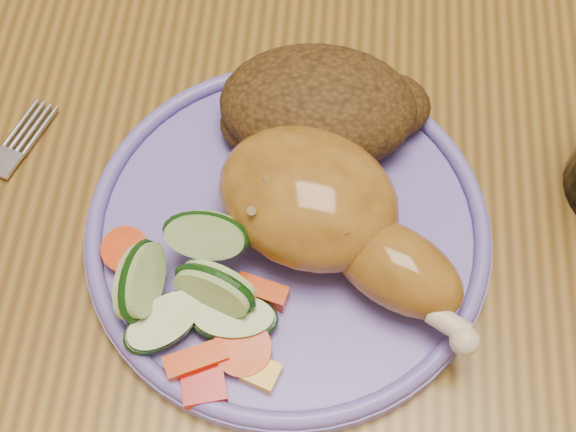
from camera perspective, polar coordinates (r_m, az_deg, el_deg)
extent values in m
plane|color=#533B1C|center=(1.25, 5.03, -11.42)|extent=(4.00, 4.00, 0.00)
cube|color=brown|center=(0.59, 10.57, 9.67)|extent=(0.90, 1.40, 0.04)
cylinder|color=#4C2D16|center=(1.23, -1.96, 8.79)|extent=(0.04, 0.04, 0.41)
cylinder|color=#4C2D16|center=(1.25, 14.76, 7.42)|extent=(0.04, 0.04, 0.41)
cylinder|color=#6A5BBC|center=(0.49, 0.00, -1.18)|extent=(0.24, 0.24, 0.01)
torus|color=#6A5BBC|center=(0.48, 0.00, -0.57)|extent=(0.24, 0.24, 0.01)
ellipsoid|color=#9E6821|center=(0.46, 1.44, 1.33)|extent=(0.13, 0.12, 0.06)
ellipsoid|color=#9E6821|center=(0.45, 7.66, -3.60)|extent=(0.10, 0.08, 0.04)
sphere|color=beige|center=(0.44, 12.45, -8.66)|extent=(0.02, 0.02, 0.02)
ellipsoid|color=#4A3012|center=(0.50, 2.15, 7.83)|extent=(0.12, 0.09, 0.05)
ellipsoid|color=#4A3012|center=(0.51, 6.75, 7.82)|extent=(0.06, 0.05, 0.03)
ellipsoid|color=#4A3012|center=(0.51, -1.99, 6.56)|extent=(0.05, 0.05, 0.03)
cube|color=#A50A05|center=(0.44, -6.00, -12.01)|extent=(0.03, 0.02, 0.01)
cube|color=#E5A507|center=(0.44, -1.93, -11.08)|extent=(0.02, 0.02, 0.01)
cube|color=#E74107|center=(0.44, -6.53, -10.21)|extent=(0.04, 0.03, 0.01)
cylinder|color=#E74107|center=(0.45, -3.23, -9.42)|extent=(0.03, 0.03, 0.02)
cube|color=#E74107|center=(0.46, -1.87, -5.42)|extent=(0.03, 0.02, 0.01)
cylinder|color=#E74107|center=(0.48, -11.41, -2.47)|extent=(0.03, 0.03, 0.02)
cylinder|color=#B2CD85|center=(0.44, -5.84, -1.36)|extent=(0.05, 0.04, 0.04)
cylinder|color=#B2CD85|center=(0.44, -5.21, -5.15)|extent=(0.05, 0.04, 0.05)
cylinder|color=#B2CD85|center=(0.45, -3.86, -7.33)|extent=(0.05, 0.05, 0.02)
cylinder|color=#B2CD85|center=(0.45, -8.82, -7.46)|extent=(0.06, 0.06, 0.02)
cylinder|color=#B2CD85|center=(0.45, -10.50, -4.52)|extent=(0.04, 0.05, 0.05)
cube|color=silver|center=(0.54, -19.52, 3.61)|extent=(0.04, 0.06, 0.00)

